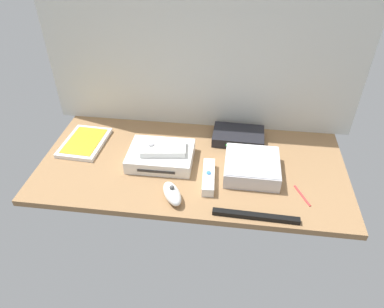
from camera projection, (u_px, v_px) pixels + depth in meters
The scene contains 11 objects.
ground_plane at pixel (192, 166), 118.19cm from camera, with size 100.00×48.00×2.00cm, color #936D47.
back_wall at pixel (202, 42), 117.48cm from camera, with size 110.00×1.20×64.00cm, color silver.
game_console at pixel (161, 155), 117.47cm from camera, with size 21.14×16.65×4.40cm.
mini_computer at pixel (252, 167), 112.23cm from camera, with size 17.10×17.10×5.30cm.
game_case at pixel (85, 142), 125.84cm from camera, with size 14.59×19.69×1.56cm.
network_router at pixel (238, 136), 127.30cm from camera, with size 18.31×12.74×3.40cm.
remote_wand at pixel (208, 177), 109.97cm from camera, with size 4.48×14.99×3.40cm.
remote_nunchuk at pixel (172, 194), 103.39cm from camera, with size 8.72×10.87×5.10cm.
remote_classic_pad at pixel (164, 148), 115.55cm from camera, with size 15.31×9.78×2.40cm.
sensor_bar at pixel (256, 216), 98.20cm from camera, with size 24.00×1.80×1.40cm, color black.
stylus_pen at pixel (302, 195), 105.31cm from camera, with size 0.70×0.70×9.00cm, color red.
Camera 1 is at (11.77, -90.63, 74.05)cm, focal length 33.33 mm.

